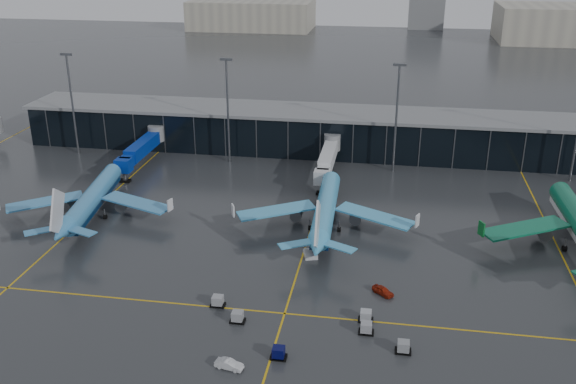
% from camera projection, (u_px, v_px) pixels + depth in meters
% --- Properties ---
extents(ground, '(600.00, 600.00, 0.00)m').
position_uv_depth(ground, '(242.00, 261.00, 110.78)').
color(ground, '#282B2D').
rests_on(ground, ground).
extents(terminal_pier, '(142.00, 17.00, 10.70)m').
position_uv_depth(terminal_pier, '(297.00, 130.00, 165.38)').
color(terminal_pier, black).
rests_on(terminal_pier, ground).
extents(jet_bridges, '(94.00, 27.50, 7.20)m').
position_uv_depth(jet_bridges, '(141.00, 149.00, 153.68)').
color(jet_bridges, '#595B60').
rests_on(jet_bridges, ground).
extents(flood_masts, '(203.00, 0.50, 25.50)m').
position_uv_depth(flood_masts, '(310.00, 111.00, 150.49)').
color(flood_masts, '#595B60').
rests_on(flood_masts, ground).
extents(distant_hangars, '(260.00, 71.00, 22.00)m').
position_uv_depth(distant_hangars, '(447.00, 19.00, 346.57)').
color(distant_hangars, '#B2AD99').
rests_on(distant_hangars, ground).
extents(taxi_lines, '(220.00, 120.00, 0.02)m').
position_uv_depth(taxi_lines, '(308.00, 238.00, 118.94)').
color(taxi_lines, gold).
rests_on(taxi_lines, ground).
extents(airliner_arkefly, '(39.74, 43.84, 12.12)m').
position_uv_depth(airliner_arkefly, '(91.00, 187.00, 126.58)').
color(airliner_arkefly, '#3B89C3').
rests_on(airliner_arkefly, ground).
extents(airliner_klm_near, '(36.64, 41.40, 12.39)m').
position_uv_depth(airliner_klm_near, '(326.00, 197.00, 121.46)').
color(airliner_klm_near, '#42A6DB').
rests_on(airliner_klm_near, ground).
extents(baggage_carts, '(30.00, 12.67, 1.70)m').
position_uv_depth(baggage_carts, '(310.00, 327.00, 91.03)').
color(baggage_carts, black).
rests_on(baggage_carts, ground).
extents(mobile_airstair, '(3.00, 3.69, 3.45)m').
position_uv_depth(mobile_airstair, '(310.00, 252.00, 112.19)').
color(mobile_airstair, silver).
rests_on(mobile_airstair, ground).
extents(service_van_red, '(3.82, 3.59, 1.28)m').
position_uv_depth(service_van_red, '(383.00, 291.00, 100.40)').
color(service_van_red, maroon).
rests_on(service_van_red, ground).
extents(service_van_white, '(3.98, 2.00, 1.25)m').
position_uv_depth(service_van_white, '(229.00, 364.00, 83.32)').
color(service_van_white, silver).
rests_on(service_van_white, ground).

